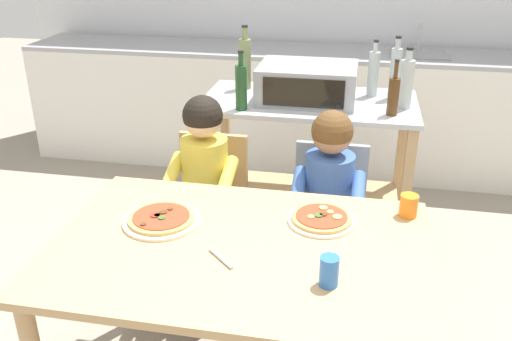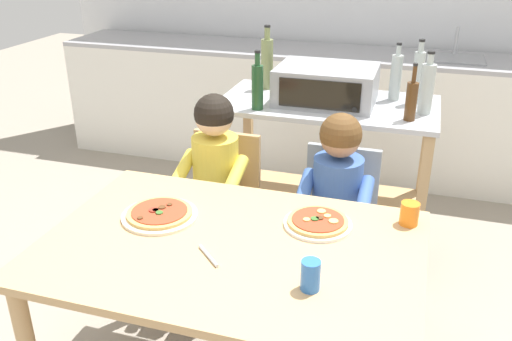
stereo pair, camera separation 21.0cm
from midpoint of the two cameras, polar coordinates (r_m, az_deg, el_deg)
name	(u,v)px [view 2 (the right image)]	position (r m, az deg, el deg)	size (l,w,h in m)	color
ground_plane	(298,254)	(3.24, 6.28, -8.70)	(11.23, 11.23, 0.00)	gray
kitchen_counter	(340,111)	(4.24, 10.21, 6.09)	(4.36, 0.60, 1.11)	silver
kitchen_island_cart	(325,153)	(3.04, 9.16, 1.74)	(1.14, 0.62, 0.90)	#B7BABF
toaster_oven	(326,85)	(2.91, 9.45, 8.81)	(0.51, 0.40, 0.19)	#999BA0
bottle_dark_olive_oil	(257,86)	(2.75, 2.36, 8.80)	(0.06, 0.06, 0.30)	#1E4723
bottle_squat_spirits	(427,88)	(2.84, 19.47, 8.13)	(0.07, 0.07, 0.31)	#ADB7B2
bottle_slim_sauce	(267,62)	(3.12, 3.12, 11.18)	(0.07, 0.07, 0.35)	olive
bottle_clear_vinegar	(418,76)	(2.99, 18.50, 9.27)	(0.06, 0.06, 0.33)	#ADB7B2
bottle_brown_beer	(396,77)	(3.02, 16.36, 9.36)	(0.06, 0.06, 0.30)	#ADB7B2
bottle_tall_green_wine	(411,100)	(2.72, 18.07, 7.00)	(0.05, 0.05, 0.27)	#4C2D14
dining_table	(231,267)	(1.97, 0.46, -10.16)	(1.32, 0.89, 0.74)	tan
dining_chair_left	(221,202)	(2.74, -1.44, -3.40)	(0.36, 0.36, 0.81)	tan
dining_chair_right	(337,221)	(2.62, 10.71, -5.29)	(0.36, 0.36, 0.81)	gray
child_in_yellow_shirt	(211,178)	(2.56, -2.35, -0.89)	(0.32, 0.42, 1.04)	#424C6B
child_in_blue_striped_shirt	(334,201)	(2.43, 10.64, -3.17)	(0.32, 0.42, 1.01)	#424C6B
pizza_plate_cream	(160,214)	(2.09, -7.21, -4.61)	(0.29, 0.29, 0.03)	beige
pizza_plate_white	(318,222)	(2.04, 9.42, -5.45)	(0.25, 0.25, 0.03)	white
drinking_cup_blue	(311,275)	(1.69, 9.32, -10.85)	(0.06, 0.06, 0.10)	blue
drinking_cup_orange	(409,214)	(2.12, 18.50, -4.37)	(0.07, 0.07, 0.09)	orange
serving_spoon	(208,256)	(1.84, -1.71, -8.98)	(0.01, 0.01, 0.14)	#B7BABF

